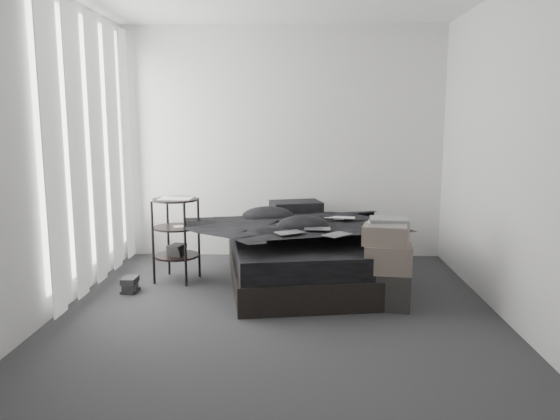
{
  "coord_description": "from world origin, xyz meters",
  "views": [
    {
      "loc": [
        0.15,
        -4.12,
        1.57
      ],
      "look_at": [
        0.0,
        0.8,
        0.75
      ],
      "focal_mm": 35.0,
      "sensor_mm": 36.0,
      "label": 1
    }
  ],
  "objects_px": {
    "side_stand": "(176,240)",
    "bed": "(305,270)",
    "laptop": "(339,212)",
    "box_lower": "(385,289)"
  },
  "relations": [
    {
      "from": "side_stand",
      "to": "bed",
      "type": "bearing_deg",
      "value": -1.51
    },
    {
      "from": "laptop",
      "to": "side_stand",
      "type": "distance_m",
      "value": 1.61
    },
    {
      "from": "box_lower",
      "to": "bed",
      "type": "bearing_deg",
      "value": 134.64
    },
    {
      "from": "laptop",
      "to": "box_lower",
      "type": "bearing_deg",
      "value": -57.43
    },
    {
      "from": "bed",
      "to": "side_stand",
      "type": "xyz_separation_m",
      "value": [
        -1.26,
        0.03,
        0.28
      ]
    },
    {
      "from": "side_stand",
      "to": "box_lower",
      "type": "distance_m",
      "value": 2.07
    },
    {
      "from": "bed",
      "to": "box_lower",
      "type": "relative_size",
      "value": 4.47
    },
    {
      "from": "bed",
      "to": "laptop",
      "type": "height_order",
      "value": "laptop"
    },
    {
      "from": "bed",
      "to": "laptop",
      "type": "bearing_deg",
      "value": 7.5
    },
    {
      "from": "box_lower",
      "to": "laptop",
      "type": "bearing_deg",
      "value": 113.57
    }
  ]
}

